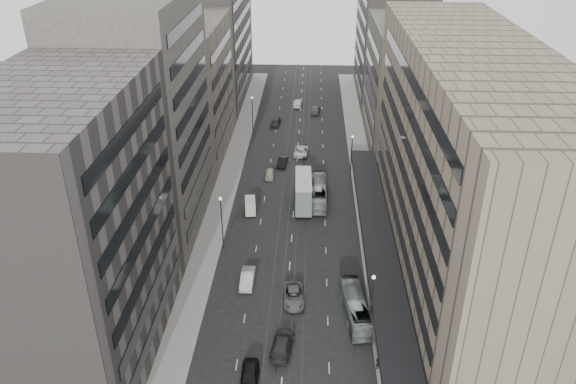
% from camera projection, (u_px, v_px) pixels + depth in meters
% --- Properties ---
extents(ground, '(220.00, 220.00, 0.00)m').
position_uv_depth(ground, '(287.00, 304.00, 69.74)').
color(ground, black).
rests_on(ground, ground).
extents(sidewalk_right, '(4.00, 125.00, 0.15)m').
position_uv_depth(sidewalk_right, '(362.00, 172.00, 102.29)').
color(sidewalk_right, gray).
rests_on(sidewalk_right, ground).
extents(sidewalk_left, '(4.00, 125.00, 0.15)m').
position_uv_depth(sidewalk_left, '(231.00, 170.00, 103.21)').
color(sidewalk_left, gray).
rests_on(sidewalk_left, ground).
extents(department_store, '(19.20, 60.00, 30.00)m').
position_uv_depth(department_store, '(464.00, 171.00, 68.92)').
color(department_store, gray).
rests_on(department_store, ground).
extents(building_right_mid, '(15.00, 28.00, 24.00)m').
position_uv_depth(building_right_mid, '(409.00, 86.00, 109.08)').
color(building_right_mid, '#45403B').
rests_on(building_right_mid, ground).
extents(building_right_far, '(15.00, 32.00, 28.00)m').
position_uv_depth(building_right_far, '(392.00, 40.00, 134.58)').
color(building_right_far, '#5B5652').
rests_on(building_right_far, ground).
extents(building_left_a, '(15.00, 28.00, 30.00)m').
position_uv_depth(building_left_a, '(70.00, 232.00, 56.45)').
color(building_left_a, '#5B5652').
rests_on(building_left_a, ground).
extents(building_left_b, '(15.00, 26.00, 34.00)m').
position_uv_depth(building_left_b, '(141.00, 118.00, 79.30)').
color(building_left_b, '#45403B').
rests_on(building_left_b, ground).
extents(building_left_c, '(15.00, 28.00, 25.00)m').
position_uv_depth(building_left_c, '(184.00, 90.00, 105.22)').
color(building_left_c, gray).
rests_on(building_left_c, ground).
extents(building_left_d, '(15.00, 38.00, 28.00)m').
position_uv_depth(building_left_d, '(212.00, 41.00, 133.59)').
color(building_left_d, '#5B5652').
rests_on(building_left_d, ground).
extents(lamp_right_near, '(0.44, 0.44, 8.32)m').
position_uv_depth(lamp_right_near, '(372.00, 298.00, 62.51)').
color(lamp_right_near, '#262628').
rests_on(lamp_right_near, ground).
extents(lamp_right_far, '(0.44, 0.44, 8.32)m').
position_uv_depth(lamp_right_far, '(352.00, 152.00, 97.76)').
color(lamp_right_far, '#262628').
rests_on(lamp_right_far, ground).
extents(lamp_left_near, '(0.44, 0.44, 8.32)m').
position_uv_depth(lamp_left_near, '(222.00, 217.00, 78.24)').
color(lamp_left_near, '#262628').
rests_on(lamp_left_near, ground).
extents(lamp_left_far, '(0.44, 0.44, 8.32)m').
position_uv_depth(lamp_left_far, '(252.00, 111.00, 116.13)').
color(lamp_left_far, '#262628').
rests_on(lamp_left_far, ground).
extents(bus_near, '(3.56, 10.33, 2.82)m').
position_uv_depth(bus_near, '(355.00, 307.00, 67.01)').
color(bus_near, gray).
rests_on(bus_near, ground).
extents(bus_far, '(2.83, 11.50, 3.20)m').
position_uv_depth(bus_far, '(318.00, 192.00, 92.39)').
color(bus_far, '#919C92').
rests_on(bus_far, ground).
extents(double_decker, '(3.08, 9.28, 5.03)m').
position_uv_depth(double_decker, '(303.00, 191.00, 90.31)').
color(double_decker, slate).
rests_on(double_decker, ground).
extents(panel_van, '(2.16, 3.80, 2.28)m').
position_uv_depth(panel_van, '(250.00, 206.00, 89.02)').
color(panel_van, beige).
rests_on(panel_van, ground).
extents(sedan_0, '(2.03, 4.82, 1.63)m').
position_uv_depth(sedan_0, '(249.00, 376.00, 58.20)').
color(sedan_0, black).
rests_on(sedan_0, ground).
extents(sedan_1, '(1.72, 4.86, 1.60)m').
position_uv_depth(sedan_1, '(247.00, 278.00, 72.98)').
color(sedan_1, beige).
rests_on(sedan_1, ground).
extents(sedan_2, '(2.95, 5.67, 1.53)m').
position_uv_depth(sedan_2, '(294.00, 296.00, 69.92)').
color(sedan_2, slate).
rests_on(sedan_2, ground).
extents(sedan_3, '(2.94, 5.77, 1.61)m').
position_uv_depth(sedan_3, '(282.00, 344.00, 62.42)').
color(sedan_3, '#28282B').
rests_on(sedan_3, ground).
extents(sedan_4, '(1.67, 4.03, 1.36)m').
position_uv_depth(sedan_4, '(270.00, 174.00, 100.40)').
color(sedan_4, '#B3A995').
rests_on(sedan_4, ground).
extents(sedan_5, '(1.94, 4.59, 1.47)m').
position_uv_depth(sedan_5, '(282.00, 162.00, 104.78)').
color(sedan_5, black).
rests_on(sedan_5, ground).
extents(sedan_6, '(2.97, 5.80, 1.57)m').
position_uv_depth(sedan_6, '(301.00, 151.00, 109.26)').
color(sedan_6, white).
rests_on(sedan_6, ground).
extents(sedan_7, '(2.72, 5.58, 1.56)m').
position_uv_depth(sedan_7, '(315.00, 110.00, 129.96)').
color(sedan_7, '#535356').
rests_on(sedan_7, ground).
extents(sedan_8, '(2.32, 4.72, 1.55)m').
position_uv_depth(sedan_8, '(276.00, 122.00, 122.72)').
color(sedan_8, black).
rests_on(sedan_8, ground).
extents(sedan_9, '(2.16, 5.08, 1.63)m').
position_uv_depth(sedan_9, '(298.00, 103.00, 133.85)').
color(sedan_9, '#A89F8B').
rests_on(sedan_9, ground).
extents(pedestrian, '(0.85, 0.78, 1.95)m').
position_uv_depth(pedestrian, '(378.00, 362.00, 59.58)').
color(pedestrian, black).
rests_on(pedestrian, sidewalk_right).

